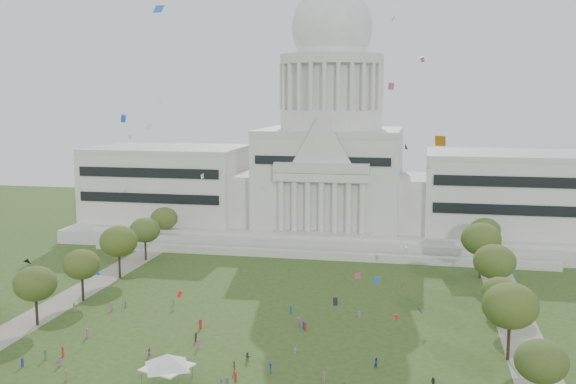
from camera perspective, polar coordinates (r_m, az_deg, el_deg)
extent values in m
plane|color=#32481B|center=(112.02, -4.73, -15.61)|extent=(400.00, 400.00, 0.00)
cube|color=#B9B5AC|center=(219.52, 3.62, -3.08)|extent=(160.00, 60.00, 4.00)
cube|color=#B9B5AC|center=(187.87, 2.24, -5.34)|extent=(130.00, 3.00, 2.00)
cube|color=#B9B5AC|center=(195.22, 2.62, -4.37)|extent=(140.00, 3.00, 5.00)
cube|color=beige|center=(230.24, -10.07, 0.62)|extent=(50.00, 34.00, 22.00)
cube|color=beige|center=(215.99, 18.23, -0.18)|extent=(50.00, 34.00, 22.00)
cube|color=beige|center=(220.09, -3.44, -0.41)|extent=(12.00, 26.00, 16.00)
cube|color=beige|center=(212.89, 10.75, -0.84)|extent=(12.00, 26.00, 16.00)
cube|color=beige|center=(215.94, 3.62, 1.03)|extent=(44.00, 38.00, 28.00)
cube|color=beige|center=(195.90, 2.84, 1.23)|extent=(28.00, 3.00, 2.40)
cube|color=black|center=(214.21, -11.76, 0.54)|extent=(46.00, 0.40, 11.00)
cube|color=black|center=(198.82, 18.83, -0.33)|extent=(46.00, 0.40, 11.00)
cylinder|color=beige|center=(214.35, 3.67, 6.18)|extent=(32.00, 32.00, 6.00)
cylinder|color=beige|center=(214.20, 3.70, 8.85)|extent=(28.00, 28.00, 14.00)
cylinder|color=#B9B5AC|center=(214.45, 3.72, 11.12)|extent=(32.40, 32.40, 3.00)
cylinder|color=beige|center=(214.79, 3.73, 12.59)|extent=(22.00, 22.00, 8.00)
ellipsoid|color=silver|center=(215.12, 3.74, 13.65)|extent=(25.00, 25.00, 26.20)
cube|color=gray|center=(156.27, -18.91, -9.01)|extent=(8.00, 160.00, 0.04)
cube|color=gray|center=(137.37, 19.11, -11.44)|extent=(8.00, 160.00, 0.04)
ellipsoid|color=#34481B|center=(105.04, 20.65, -13.28)|extent=(7.58, 7.58, 6.20)
cylinder|color=black|center=(143.66, -20.50, -9.49)|extent=(0.56, 0.56, 5.47)
ellipsoid|color=#374A1B|center=(142.05, -20.62, -7.26)|extent=(8.42, 8.42, 6.89)
cylinder|color=black|center=(124.11, 18.16, -12.03)|extent=(0.56, 0.56, 6.20)
ellipsoid|color=#3B511A|center=(122.03, 18.31, -9.13)|extent=(9.55, 9.55, 7.82)
cylinder|color=black|center=(156.91, -16.98, -7.86)|extent=(0.56, 0.56, 5.27)
ellipsoid|color=#3D4E19|center=(155.48, -17.07, -5.88)|extent=(8.12, 8.12, 6.65)
cylinder|color=black|center=(140.42, 17.44, -9.95)|extent=(0.56, 0.56, 4.56)
ellipsoid|color=#3F5118|center=(139.01, 17.52, -8.06)|extent=(7.01, 7.01, 5.74)
cylinder|color=black|center=(172.69, -14.07, -6.13)|extent=(0.56, 0.56, 6.03)
ellipsoid|color=#3C4F16|center=(171.23, -14.15, -4.06)|extent=(9.29, 9.29, 7.60)
cylinder|color=black|center=(155.04, 16.99, -7.92)|extent=(0.56, 0.56, 5.97)
ellipsoid|color=#364D1A|center=(153.43, 17.09, -5.65)|extent=(9.19, 9.19, 7.52)
cylinder|color=black|center=(189.64, -11.97, -4.86)|extent=(0.56, 0.56, 5.41)
ellipsoid|color=#3C511D|center=(188.43, -12.02, -3.16)|extent=(8.33, 8.33, 6.81)
cylinder|color=black|center=(174.25, 15.95, -6.01)|extent=(0.56, 0.56, 6.37)
ellipsoid|color=#374F1C|center=(172.74, 16.04, -3.84)|extent=(9.82, 9.82, 8.03)
cylinder|color=black|center=(206.59, -10.40, -3.75)|extent=(0.56, 0.56, 5.32)
ellipsoid|color=#3A4C18|center=(205.50, -10.44, -2.21)|extent=(8.19, 8.19, 6.70)
cylinder|color=black|center=(191.95, 16.27, -4.85)|extent=(0.56, 0.56, 5.47)
ellipsoid|color=#364F1C|center=(190.75, 16.34, -3.15)|extent=(8.42, 8.42, 6.89)
cylinder|color=#4C4C4C|center=(109.99, -12.30, -15.48)|extent=(0.12, 0.12, 2.72)
cylinder|color=#4C4C4C|center=(115.12, -11.05, -14.33)|extent=(0.12, 0.12, 2.72)
cylinder|color=#4C4C4C|center=(113.06, -8.10, -14.68)|extent=(0.12, 0.12, 2.72)
cube|color=silver|center=(110.88, -10.19, -14.39)|extent=(8.21, 8.21, 0.22)
pyramid|color=silver|center=(110.43, -10.20, -13.82)|extent=(11.49, 11.49, 2.17)
imported|color=#26262B|center=(111.21, 12.19, -15.48)|extent=(1.00, 0.92, 1.72)
imported|color=navy|center=(116.66, 7.51, -14.16)|extent=(1.02, 1.02, 1.83)
imported|color=navy|center=(113.82, -1.51, -14.66)|extent=(1.08, 1.39, 1.91)
imported|color=olive|center=(114.72, -4.57, -14.51)|extent=(0.74, 1.15, 1.84)
imported|color=#33723F|center=(118.71, -3.45, -13.74)|extent=(1.61, 1.35, 1.65)
imported|color=#994C8C|center=(123.12, -11.68, -13.11)|extent=(0.81, 0.58, 1.52)
imported|color=silver|center=(121.41, 0.62, -13.24)|extent=(0.65, 0.97, 1.53)
cube|color=navy|center=(124.61, -21.57, -13.28)|extent=(0.40, 0.46, 1.47)
cube|color=#B21E1E|center=(111.38, -4.47, -15.31)|extent=(0.45, 0.50, 1.59)
cube|color=#994C8C|center=(140.07, 6.04, -10.30)|extent=(0.45, 0.34, 1.50)
cube|color=#B21E1E|center=(126.42, -18.54, -12.72)|extent=(0.48, 0.57, 1.85)
cube|color=#994C8C|center=(148.83, -14.70, -9.37)|extent=(0.40, 0.51, 1.71)
cube|color=#33723F|center=(126.16, -19.88, -12.82)|extent=(0.44, 0.56, 1.88)
cube|color=#33723F|center=(149.60, -9.67, -9.15)|extent=(0.40, 0.47, 1.51)
cube|color=olive|center=(149.98, -17.63, -9.32)|extent=(0.58, 0.54, 1.87)
cube|color=#4C4C51|center=(108.81, -5.68, -15.86)|extent=(0.44, 0.55, 1.78)
cube|color=#994C8C|center=(135.30, 0.92, -10.90)|extent=(0.51, 0.50, 1.68)
cube|color=navy|center=(132.99, 1.32, -11.22)|extent=(0.39, 0.53, 1.79)
cube|color=#994C8C|center=(111.07, 3.04, -15.37)|extent=(0.47, 0.48, 1.57)
cube|color=#B21E1E|center=(134.77, -7.42, -11.03)|extent=(0.50, 0.55, 1.77)
cube|color=olive|center=(116.74, -18.24, -14.53)|extent=(0.52, 0.54, 1.75)
cube|color=#4C4C51|center=(108.80, -5.17, -15.81)|extent=(0.59, 0.47, 1.93)
cube|color=#994C8C|center=(124.67, -7.66, -12.65)|extent=(0.38, 0.53, 1.85)
cube|color=#B21E1E|center=(132.68, 1.47, -11.31)|extent=(0.34, 0.47, 1.60)
cube|color=navy|center=(141.99, 0.24, -9.97)|extent=(0.41, 0.50, 1.62)
cube|color=#26262B|center=(128.24, -7.81, -12.08)|extent=(0.31, 0.47, 1.69)
cube|color=#994C8C|center=(122.84, -18.74, -13.41)|extent=(0.50, 0.42, 1.63)
cube|color=#994C8C|center=(134.33, -16.63, -11.38)|extent=(0.55, 0.51, 1.78)
cube|color=#4C4C51|center=(149.99, -13.61, -9.24)|extent=(0.34, 0.44, 1.47)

